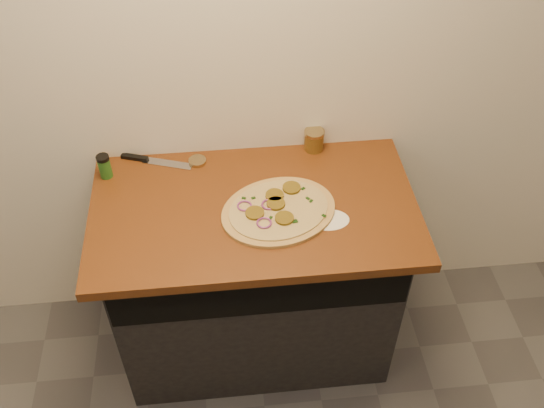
{
  "coord_description": "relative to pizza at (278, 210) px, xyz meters",
  "views": [
    {
      "loc": [
        -0.1,
        -0.16,
        2.45
      ],
      "look_at": [
        0.06,
        1.37,
        0.95
      ],
      "focal_mm": 40.0,
      "sensor_mm": 36.0,
      "label": 1
    }
  ],
  "objects": [
    {
      "name": "cabinet",
      "position": [
        -0.08,
        0.08,
        -0.48
      ],
      "size": [
        1.1,
        0.6,
        0.86
      ],
      "primitive_type": "cube",
      "color": "black",
      "rests_on": "ground"
    },
    {
      "name": "mason_jar_lid",
      "position": [
        -0.29,
        0.31,
        -0.0
      ],
      "size": [
        0.09,
        0.09,
        0.01
      ],
      "primitive_type": "cylinder",
      "rotation": [
        0.0,
        0.0,
        -0.43
      ],
      "color": "tan",
      "rests_on": "countertop"
    },
    {
      "name": "countertop",
      "position": [
        -0.08,
        0.05,
        -0.03
      ],
      "size": [
        1.2,
        0.7,
        0.04
      ],
      "primitive_type": "cube",
      "color": "brown",
      "rests_on": "cabinet"
    },
    {
      "name": "flour_spill",
      "position": [
        0.17,
        -0.06,
        -0.01
      ],
      "size": [
        0.16,
        0.16,
        0.0
      ],
      "primitive_type": "cylinder",
      "rotation": [
        0.0,
        0.0,
        -0.03
      ],
      "color": "white",
      "rests_on": "countertop"
    },
    {
      "name": "chefs_knife",
      "position": [
        -0.47,
        0.33,
        -0.0
      ],
      "size": [
        0.29,
        0.12,
        0.02
      ],
      "color": "#B7BAC1",
      "rests_on": "countertop"
    },
    {
      "name": "pizza",
      "position": [
        0.0,
        0.0,
        0.0
      ],
      "size": [
        0.53,
        0.53,
        0.03
      ],
      "color": "tan",
      "rests_on": "countertop"
    },
    {
      "name": "spice_shaker",
      "position": [
        -0.63,
        0.26,
        0.04
      ],
      "size": [
        0.05,
        0.05,
        0.1
      ],
      "color": "#255C1D",
      "rests_on": "countertop"
    },
    {
      "name": "salsa_jar",
      "position": [
        0.18,
        0.35,
        0.03
      ],
      "size": [
        0.08,
        0.08,
        0.09
      ],
      "color": "#9E110F",
      "rests_on": "countertop"
    }
  ]
}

